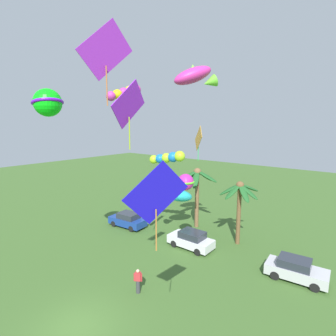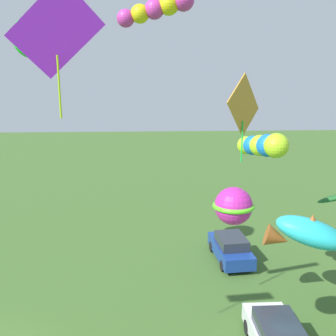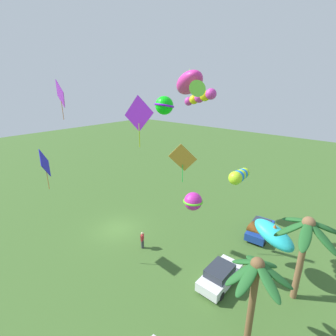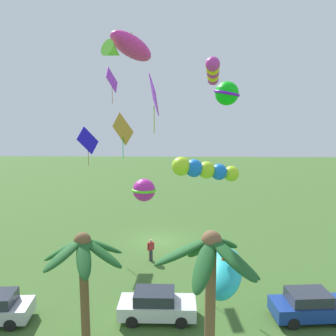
{
  "view_description": "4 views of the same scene",
  "coord_description": "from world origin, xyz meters",
  "px_view_note": "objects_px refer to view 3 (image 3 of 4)",
  "views": [
    {
      "loc": [
        11.51,
        -6.74,
        10.59
      ],
      "look_at": [
        0.83,
        6.56,
        7.73
      ],
      "focal_mm": 28.6,
      "sensor_mm": 36.0,
      "label": 1
    },
    {
      "loc": [
        12.18,
        6.52,
        10.41
      ],
      "look_at": [
        -1.43,
        7.23,
        7.12
      ],
      "focal_mm": 41.87,
      "sensor_mm": 36.0,
      "label": 2
    },
    {
      "loc": [
        12.65,
        17.73,
        13.71
      ],
      "look_at": [
        -0.99,
        5.84,
        7.53
      ],
      "focal_mm": 26.12,
      "sensor_mm": 36.0,
      "label": 3
    },
    {
      "loc": [
        -1.46,
        27.97,
        10.29
      ],
      "look_at": [
        -0.86,
        5.71,
        6.95
      ],
      "focal_mm": 37.75,
      "sensor_mm": 36.0,
      "label": 4
    }
  ],
  "objects_px": {
    "kite_tube_0": "(201,97)",
    "kite_diamond_9": "(183,158)",
    "kite_fish_1": "(271,234)",
    "kite_ball_4": "(164,105)",
    "kite_diamond_5": "(139,115)",
    "kite_diamond_7": "(45,164)",
    "kite_fish_2": "(190,84)",
    "parked_car_2": "(220,275)",
    "kite_tube_3": "(239,176)",
    "palm_tree_1": "(255,279)",
    "spectator_0": "(142,240)",
    "kite_ball_6": "(193,201)",
    "parked_car_1": "(260,229)",
    "kite_diamond_8": "(60,95)",
    "palm_tree_0": "(306,237)"
  },
  "relations": [
    {
      "from": "kite_tube_0",
      "to": "kite_diamond_8",
      "type": "xyz_separation_m",
      "value": [
        7.24,
        -7.47,
        0.22
      ]
    },
    {
      "from": "spectator_0",
      "to": "kite_tube_3",
      "type": "xyz_separation_m",
      "value": [
        -3.13,
        6.92,
        6.86
      ]
    },
    {
      "from": "kite_ball_4",
      "to": "kite_ball_6",
      "type": "xyz_separation_m",
      "value": [
        5.36,
        7.38,
        -5.59
      ]
    },
    {
      "from": "kite_fish_2",
      "to": "kite_diamond_7",
      "type": "distance_m",
      "value": 11.93
    },
    {
      "from": "parked_car_1",
      "to": "kite_diamond_5",
      "type": "bearing_deg",
      "value": -41.03
    },
    {
      "from": "kite_tube_0",
      "to": "kite_diamond_9",
      "type": "bearing_deg",
      "value": 23.94
    },
    {
      "from": "palm_tree_0",
      "to": "palm_tree_1",
      "type": "distance_m",
      "value": 5.19
    },
    {
      "from": "kite_fish_1",
      "to": "kite_tube_0",
      "type": "bearing_deg",
      "value": -89.74
    },
    {
      "from": "kite_fish_1",
      "to": "kite_tube_3",
      "type": "xyz_separation_m",
      "value": [
        0.8,
        -2.44,
        4.08
      ]
    },
    {
      "from": "palm_tree_0",
      "to": "kite_ball_6",
      "type": "distance_m",
      "value": 7.31
    },
    {
      "from": "kite_fish_1",
      "to": "kite_ball_4",
      "type": "height_order",
      "value": "kite_ball_4"
    },
    {
      "from": "palm_tree_1",
      "to": "kite_fish_1",
      "type": "bearing_deg",
      "value": -168.8
    },
    {
      "from": "kite_ball_4",
      "to": "kite_ball_6",
      "type": "distance_m",
      "value": 10.7
    },
    {
      "from": "kite_diamond_5",
      "to": "kite_diamond_9",
      "type": "distance_m",
      "value": 5.8
    },
    {
      "from": "kite_fish_1",
      "to": "kite_diamond_8",
      "type": "xyz_separation_m",
      "value": [
        7.27,
        -13.94,
        9.43
      ]
    },
    {
      "from": "palm_tree_1",
      "to": "spectator_0",
      "type": "bearing_deg",
      "value": -100.25
    },
    {
      "from": "parked_car_1",
      "to": "kite_tube_3",
      "type": "relative_size",
      "value": 1.21
    },
    {
      "from": "kite_tube_0",
      "to": "kite_ball_6",
      "type": "distance_m",
      "value": 7.92
    },
    {
      "from": "kite_ball_6",
      "to": "kite_diamond_9",
      "type": "bearing_deg",
      "value": -4.75
    },
    {
      "from": "kite_tube_3",
      "to": "kite_diamond_9",
      "type": "bearing_deg",
      "value": -23.61
    },
    {
      "from": "kite_fish_1",
      "to": "parked_car_1",
      "type": "bearing_deg",
      "value": -154.16
    },
    {
      "from": "kite_diamond_7",
      "to": "kite_diamond_9",
      "type": "relative_size",
      "value": 1.3
    },
    {
      "from": "palm_tree_1",
      "to": "kite_fish_1",
      "type": "relative_size",
      "value": 1.44
    },
    {
      "from": "spectator_0",
      "to": "kite_fish_1",
      "type": "height_order",
      "value": "kite_fish_1"
    },
    {
      "from": "kite_diamond_7",
      "to": "kite_diamond_8",
      "type": "distance_m",
      "value": 5.21
    },
    {
      "from": "spectator_0",
      "to": "kite_diamond_7",
      "type": "height_order",
      "value": "kite_diamond_7"
    },
    {
      "from": "kite_tube_0",
      "to": "kite_tube_3",
      "type": "bearing_deg",
      "value": 79.22
    },
    {
      "from": "kite_tube_3",
      "to": "kite_diamond_9",
      "type": "xyz_separation_m",
      "value": [
        4.18,
        -1.83,
        1.85
      ]
    },
    {
      "from": "kite_fish_2",
      "to": "kite_diamond_8",
      "type": "relative_size",
      "value": 1.12
    },
    {
      "from": "kite_tube_3",
      "to": "kite_ball_6",
      "type": "relative_size",
      "value": 2.05
    },
    {
      "from": "parked_car_2",
      "to": "kite_ball_6",
      "type": "height_order",
      "value": "kite_ball_6"
    },
    {
      "from": "kite_fish_2",
      "to": "kite_tube_3",
      "type": "xyz_separation_m",
      "value": [
        -3.77,
        1.75,
        -6.09
      ]
    },
    {
      "from": "kite_fish_2",
      "to": "kite_ball_6",
      "type": "height_order",
      "value": "kite_fish_2"
    },
    {
      "from": "palm_tree_1",
      "to": "kite_fish_1",
      "type": "distance_m",
      "value": 5.99
    },
    {
      "from": "spectator_0",
      "to": "palm_tree_1",
      "type": "bearing_deg",
      "value": 79.75
    },
    {
      "from": "parked_car_1",
      "to": "spectator_0",
      "type": "xyz_separation_m",
      "value": [
        8.61,
        -7.08,
        0.06
      ]
    },
    {
      "from": "palm_tree_1",
      "to": "kite_fish_2",
      "type": "relative_size",
      "value": 1.76
    },
    {
      "from": "palm_tree_0",
      "to": "parked_car_2",
      "type": "xyz_separation_m",
      "value": [
        2.31,
        -4.42,
        -4.02
      ]
    },
    {
      "from": "kite_diamond_8",
      "to": "palm_tree_1",
      "type": "bearing_deg",
      "value": 95.47
    },
    {
      "from": "kite_diamond_7",
      "to": "parked_car_1",
      "type": "bearing_deg",
      "value": 140.82
    },
    {
      "from": "spectator_0",
      "to": "kite_diamond_5",
      "type": "distance_m",
      "value": 10.77
    },
    {
      "from": "parked_car_2",
      "to": "kite_tube_3",
      "type": "relative_size",
      "value": 1.17
    },
    {
      "from": "parked_car_1",
      "to": "kite_ball_4",
      "type": "bearing_deg",
      "value": -71.02
    },
    {
      "from": "kite_tube_0",
      "to": "kite_diamond_8",
      "type": "bearing_deg",
      "value": -45.91
    },
    {
      "from": "kite_fish_1",
      "to": "kite_ball_4",
      "type": "relative_size",
      "value": 1.71
    },
    {
      "from": "kite_tube_3",
      "to": "kite_diamond_7",
      "type": "relative_size",
      "value": 1.04
    },
    {
      "from": "kite_fish_1",
      "to": "kite_tube_3",
      "type": "bearing_deg",
      "value": -71.95
    },
    {
      "from": "kite_fish_1",
      "to": "kite_diamond_7",
      "type": "xyz_separation_m",
      "value": [
        9.27,
        -13.65,
        4.63
      ]
    },
    {
      "from": "kite_tube_0",
      "to": "kite_fish_2",
      "type": "height_order",
      "value": "kite_fish_2"
    },
    {
      "from": "parked_car_2",
      "to": "kite_diamond_9",
      "type": "xyz_separation_m",
      "value": [
        1.9,
        -2.13,
        8.77
      ]
    }
  ]
}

